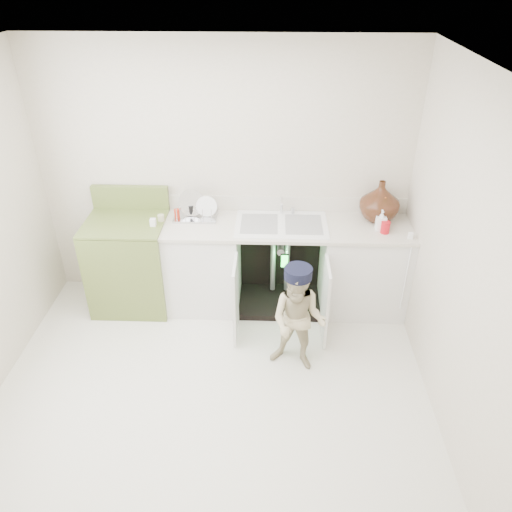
{
  "coord_description": "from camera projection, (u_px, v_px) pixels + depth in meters",
  "views": [
    {
      "loc": [
        0.46,
        -2.88,
        3.07
      ],
      "look_at": [
        0.33,
        0.7,
        0.86
      ],
      "focal_mm": 35.0,
      "sensor_mm": 36.0,
      "label": 1
    }
  ],
  "objects": [
    {
      "name": "avocado_stove",
      "position": [
        131.0,
        262.0,
        4.86
      ],
      "size": [
        0.74,
        0.65,
        1.15
      ],
      "color": "olive",
      "rests_on": "ground"
    },
    {
      "name": "room_shell",
      "position": [
        204.0,
        261.0,
        3.42
      ],
      "size": [
        6.0,
        5.5,
        1.26
      ],
      "color": "beige",
      "rests_on": "ground"
    },
    {
      "name": "repair_worker",
      "position": [
        298.0,
        319.0,
        4.07
      ],
      "size": [
        0.55,
        0.79,
        0.98
      ],
      "rotation": [
        0.0,
        0.0,
        -0.3
      ],
      "color": "#C5B08E",
      "rests_on": "ground"
    },
    {
      "name": "counter_run",
      "position": [
        285.0,
        262.0,
        4.83
      ],
      "size": [
        2.44,
        1.02,
        1.28
      ],
      "color": "white",
      "rests_on": "ground"
    },
    {
      "name": "ground",
      "position": [
        212.0,
        390.0,
        4.08
      ],
      "size": [
        3.5,
        3.5,
        0.0
      ],
      "primitive_type": "plane",
      "color": "beige",
      "rests_on": "ground"
    }
  ]
}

